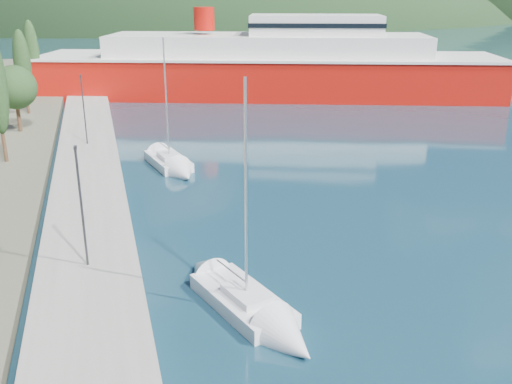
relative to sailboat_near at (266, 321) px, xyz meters
name	(u,v)px	position (x,y,z in m)	size (l,w,h in m)	color
ground	(129,54)	(1.65, 113.46, -0.31)	(1400.00, 1400.00, 0.00)	#143546
quay	(88,190)	(-7.35, 19.46, 0.09)	(5.00, 88.00, 0.80)	gray
lamp_posts	(81,192)	(-7.35, 8.26, 3.77)	(0.15, 44.64, 6.06)	#2D2D33
sailboat_near	(266,321)	(0.00, 0.00, 0.00)	(4.66, 8.36, 11.51)	silver
sailboat_mid	(176,168)	(-0.59, 23.28, 0.01)	(3.91, 8.01, 11.28)	silver
ferry	(269,68)	(16.68, 54.36, 3.40)	(62.27, 32.01, 12.19)	#B41009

